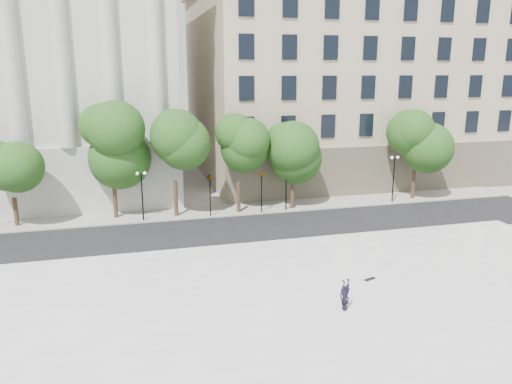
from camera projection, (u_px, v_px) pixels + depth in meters
ground at (300, 358)px, 21.90m from camera, size 160.00×160.00×0.00m
plaza at (280, 321)px, 24.66m from camera, size 44.00×22.00×0.45m
street at (222, 232)px, 38.80m from camera, size 60.00×8.00×0.02m
far_sidewalk at (209, 211)px, 44.42m from camera, size 60.00×4.00×0.12m
building_west at (17, 64)px, 50.81m from camera, size 31.50×27.65×25.60m
building_east at (348, 80)px, 60.76m from camera, size 36.00×26.15×23.00m
traffic_light_west at (210, 175)px, 41.91m from camera, size 0.48×1.86×4.24m
traffic_light_east at (262, 172)px, 43.04m from camera, size 0.41×1.86×4.25m
person_lying at (345, 306)px, 25.27m from camera, size 0.96×1.76×0.45m
skateboard at (370, 279)px, 28.97m from camera, size 0.76×0.42×0.08m
street_trees at (210, 153)px, 42.66m from camera, size 45.03×5.27×8.07m
lamp_posts at (213, 182)px, 42.45m from camera, size 36.24×0.28×4.52m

